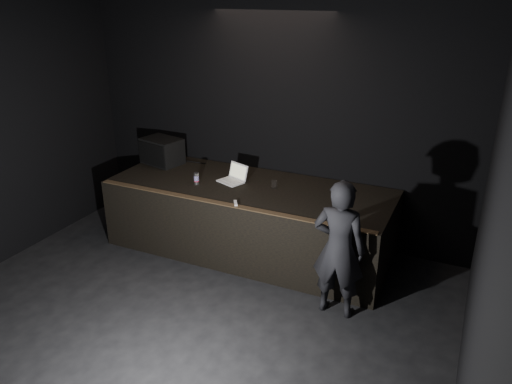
{
  "coord_description": "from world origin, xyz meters",
  "views": [
    {
      "loc": [
        2.83,
        -3.13,
        3.58
      ],
      "look_at": [
        0.3,
        2.3,
        1.12
      ],
      "focal_mm": 35.0,
      "sensor_mm": 36.0,
      "label": 1
    }
  ],
  "objects": [
    {
      "name": "cable",
      "position": [
        -1.48,
        3.26,
        1.01
      ],
      "size": [
        0.9,
        0.06,
        0.02
      ],
      "primitive_type": "cylinder",
      "rotation": [
        0.0,
        1.57,
        0.04
      ],
      "color": "black",
      "rests_on": "stage_riser"
    },
    {
      "name": "person",
      "position": [
        1.58,
        1.78,
        0.84
      ],
      "size": [
        0.61,
        0.41,
        1.67
      ],
      "primitive_type": "imported",
      "rotation": [
        0.0,
        0.0,
        3.15
      ],
      "color": "black",
      "rests_on": "ground"
    },
    {
      "name": "stage_monitor",
      "position": [
        -1.67,
        3.03,
        1.2
      ],
      "size": [
        0.68,
        0.56,
        0.4
      ],
      "rotation": [
        0.0,
        0.0,
        -0.22
      ],
      "color": "black",
      "rests_on": "stage_riser"
    },
    {
      "name": "beer_can",
      "position": [
        -0.71,
        2.48,
        1.08
      ],
      "size": [
        0.07,
        0.07,
        0.17
      ],
      "color": "silver",
      "rests_on": "stage_riser"
    },
    {
      "name": "plastic_cup",
      "position": [
        0.35,
        2.81,
        1.05
      ],
      "size": [
        0.08,
        0.08,
        0.1
      ],
      "primitive_type": "cylinder",
      "color": "white",
      "rests_on": "stage_riser"
    },
    {
      "name": "room_walls",
      "position": [
        0.0,
        0.0,
        2.02
      ],
      "size": [
        6.1,
        7.1,
        3.52
      ],
      "color": "black",
      "rests_on": "ground"
    },
    {
      "name": "stage_riser",
      "position": [
        0.0,
        2.73,
        0.5
      ],
      "size": [
        4.0,
        1.5,
        1.0
      ],
      "primitive_type": "cube",
      "color": "black",
      "rests_on": "ground"
    },
    {
      "name": "laptop",
      "position": [
        -0.28,
        2.81,
        1.06
      ],
      "size": [
        0.44,
        0.42,
        0.24
      ],
      "rotation": [
        0.0,
        0.0,
        -0.37
      ],
      "color": "white",
      "rests_on": "stage_riser"
    },
    {
      "name": "ground",
      "position": [
        0.0,
        0.0,
        0.0
      ],
      "size": [
        7.0,
        7.0,
        0.0
      ],
      "primitive_type": "plane",
      "color": "black",
      "rests_on": "ground"
    },
    {
      "name": "riser_lip",
      "position": [
        0.0,
        2.02,
        1.01
      ],
      "size": [
        3.92,
        0.1,
        0.01
      ],
      "primitive_type": "cube",
      "color": "brown",
      "rests_on": "stage_riser"
    },
    {
      "name": "wii_remote",
      "position": [
        0.12,
        2.08,
        1.01
      ],
      "size": [
        0.11,
        0.16,
        0.03
      ],
      "primitive_type": "cube",
      "rotation": [
        0.0,
        0.0,
        0.54
      ],
      "color": "white",
      "rests_on": "stage_riser"
    }
  ]
}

